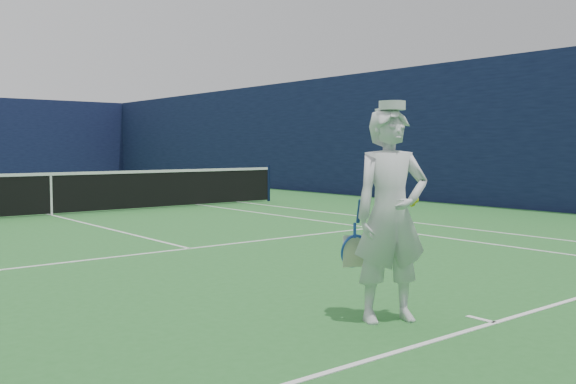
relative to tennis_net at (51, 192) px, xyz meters
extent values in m
plane|color=#296C2C|center=(0.00, 0.00, -0.55)|extent=(80.00, 80.00, 0.00)
cube|color=white|center=(0.00, -11.88, -0.55)|extent=(11.03, 0.06, 0.01)
cube|color=white|center=(5.49, 0.00, -0.55)|extent=(0.06, 23.83, 0.01)
cube|color=white|center=(4.12, 0.00, -0.55)|extent=(0.06, 23.77, 0.01)
cube|color=white|center=(0.00, -6.40, -0.55)|extent=(8.23, 0.06, 0.01)
cube|color=white|center=(0.00, 0.00, -0.55)|extent=(0.06, 12.80, 0.01)
cube|color=white|center=(0.00, -11.73, -0.55)|extent=(0.06, 0.30, 0.01)
cube|color=#0E1536|center=(10.00, 0.00, 1.45)|extent=(0.12, 36.12, 4.00)
cylinder|color=#141E4C|center=(6.40, 0.00, -0.02)|extent=(0.09, 0.09, 1.07)
cube|color=black|center=(0.00, 0.00, -0.05)|extent=(12.79, 0.02, 0.92)
cube|color=white|center=(0.00, 0.00, 0.42)|extent=(12.79, 0.04, 0.07)
cube|color=white|center=(0.00, 0.00, -0.08)|extent=(0.05, 0.03, 0.94)
imported|color=white|center=(-0.68, -11.23, 0.42)|extent=(0.84, 0.71, 1.95)
cylinder|color=white|center=(-0.68, -11.23, 1.42)|extent=(0.24, 0.24, 0.08)
cube|color=white|center=(-0.63, -11.11, 1.39)|extent=(0.20, 0.16, 0.02)
cylinder|color=navy|center=(-0.91, -11.04, 0.46)|extent=(0.07, 0.10, 0.22)
cube|color=#1F42AB|center=(-0.91, -10.99, 0.28)|extent=(0.03, 0.03, 0.14)
torus|color=#1F42AB|center=(-0.86, -10.93, 0.08)|extent=(0.31, 0.20, 0.29)
cube|color=beige|center=(-0.86, -10.93, 0.08)|extent=(0.20, 0.09, 0.30)
sphere|color=yellow|center=(-0.40, -11.23, 0.52)|extent=(0.07, 0.07, 0.07)
sphere|color=yellow|center=(-0.35, -11.23, 0.55)|extent=(0.07, 0.07, 0.07)
camera|label=1|loc=(-5.06, -15.17, 1.04)|focal=40.00mm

